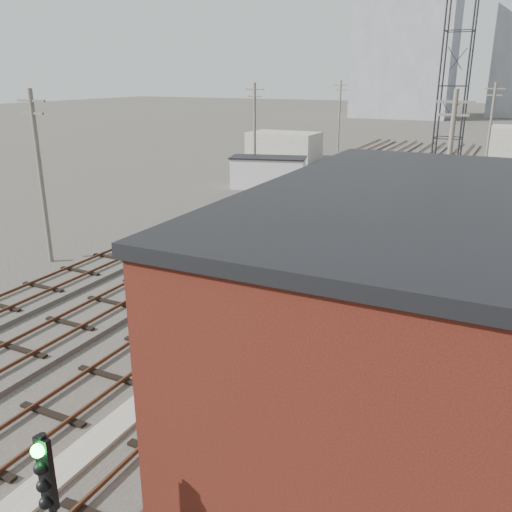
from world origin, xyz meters
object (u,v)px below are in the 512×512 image
Objects in this scene: switch_stand at (272,216)px; site_trailer at (268,172)px; car_silver at (259,164)px; car_grey at (270,177)px; car_red at (267,168)px.

site_trailer is (-5.54, 11.28, 0.84)m from switch_stand.
car_grey is (4.13, -6.15, -0.08)m from car_silver.
site_trailer is 9.23m from car_silver.
car_red is (-3.08, 6.38, -0.78)m from site_trailer.
car_grey is (-0.63, 1.74, -0.74)m from site_trailer.
switch_stand is 0.26× the size of car_grey.
car_grey is at bearing 99.21° from switch_stand.
car_silver is at bearing 46.80° from car_red.
car_grey is (-6.17, 13.02, 0.10)m from switch_stand.
switch_stand is at bearing -155.30° from car_red.
switch_stand is 0.27× the size of car_silver.
site_trailer is 1.56× the size of car_grey.
car_silver is (-10.29, 19.16, 0.17)m from switch_stand.
site_trailer reaches higher than car_red.
car_red is at bearing 100.07° from site_trailer.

